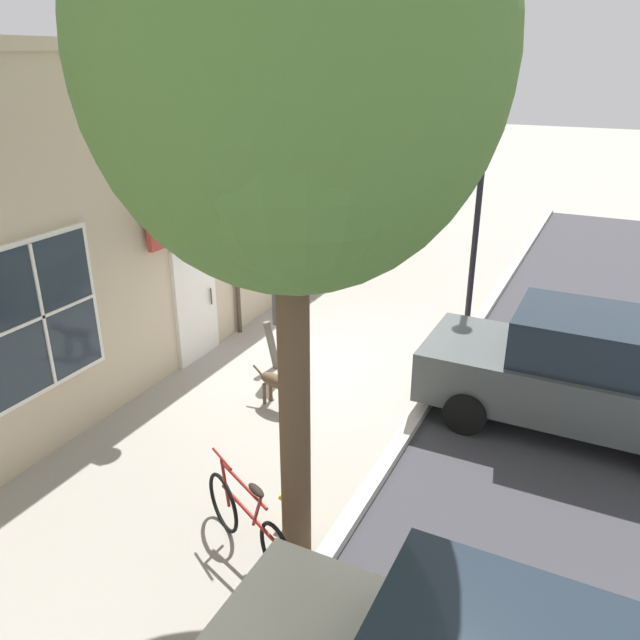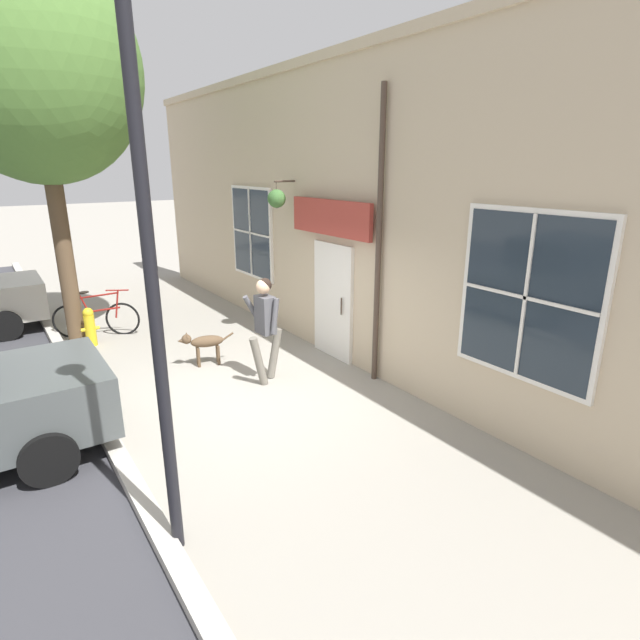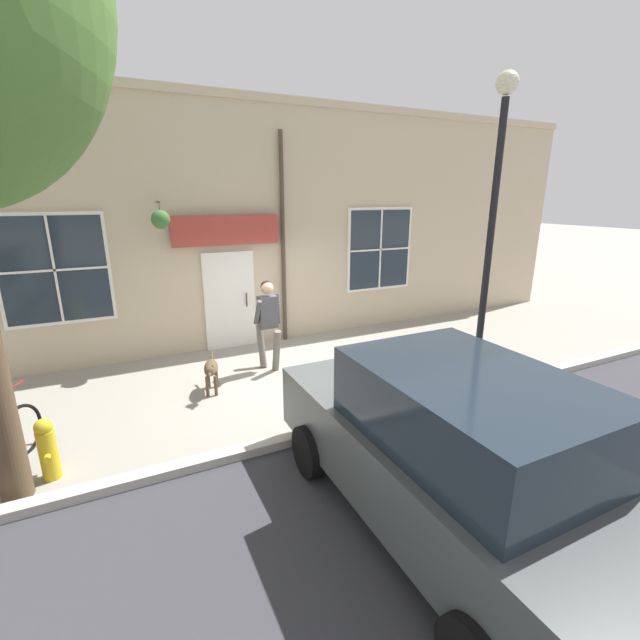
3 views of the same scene
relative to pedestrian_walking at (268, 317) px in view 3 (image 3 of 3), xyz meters
name	(u,v)px [view 3 (image 3 of 3)]	position (x,y,z in m)	size (l,w,h in m)	color
ground_plane	(297,377)	(0.60, 0.32, -1.05)	(90.00, 90.00, 0.00)	gray
storefront_facade	(252,226)	(-1.74, 0.30, 1.55)	(0.95, 18.00, 5.20)	#C6B293
pedestrian_walking	(268,317)	(0.00, 0.00, 0.00)	(0.69, 0.55, 1.73)	#6B665B
dog_on_leash	(211,370)	(0.58, -1.23, -0.63)	(0.97, 0.37, 0.63)	brown
parked_car_mid_block	(452,452)	(4.71, 0.19, -0.17)	(4.31, 1.96, 1.75)	#474C4C
street_lamp	(495,197)	(2.49, 2.81, 2.16)	(0.32, 0.32, 4.92)	black
fire_hydrant	(47,448)	(2.03, -3.45, -0.65)	(0.34, 0.20, 0.77)	gold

